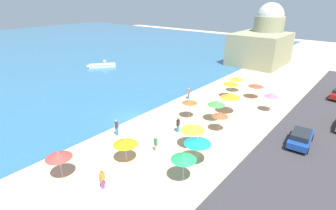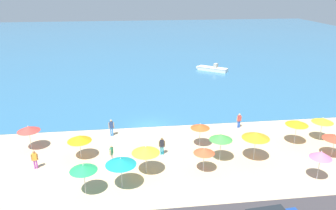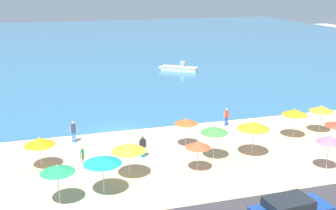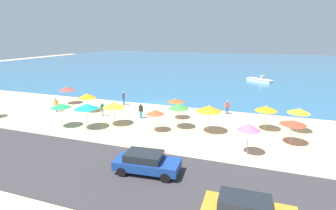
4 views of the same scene
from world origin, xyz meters
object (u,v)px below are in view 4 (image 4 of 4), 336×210
at_px(beach_umbrella_9, 87,96).
at_px(skiff_nearshore, 260,80).
at_px(beach_umbrella_0, 114,105).
at_px(beach_umbrella_12, 176,100).
at_px(beach_umbrella_5, 61,106).
at_px(bather_0, 102,109).
at_px(beach_umbrella_8, 249,127).
at_px(beach_umbrella_4, 67,89).
at_px(parked_car_3, 146,162).
at_px(beach_umbrella_2, 155,112).
at_px(bather_1, 56,104).
at_px(beach_umbrella_11, 293,123).
at_px(bather_2, 141,110).
at_px(beach_umbrella_13, 86,106).
at_px(beach_umbrella_1, 299,111).
at_px(beach_umbrella_10, 179,106).
at_px(beach_umbrella_3, 266,108).
at_px(bather_4, 124,98).
at_px(beach_umbrella_7, 209,108).
at_px(bather_3, 227,107).

relative_size(beach_umbrella_9, skiff_nearshore, 0.44).
height_order(beach_umbrella_0, beach_umbrella_12, beach_umbrella_0).
height_order(beach_umbrella_5, bather_0, beach_umbrella_5).
bearing_deg(beach_umbrella_8, beach_umbrella_5, 178.77).
height_order(beach_umbrella_4, parked_car_3, beach_umbrella_4).
xyz_separation_m(beach_umbrella_2, bather_0, (-7.59, 2.50, -1.03)).
bearing_deg(beach_umbrella_2, bather_1, 170.75).
relative_size(beach_umbrella_11, bather_2, 1.30).
bearing_deg(bather_0, beach_umbrella_13, -77.30).
bearing_deg(beach_umbrella_1, beach_umbrella_2, -161.41).
xyz_separation_m(beach_umbrella_1, beach_umbrella_5, (-22.27, -6.32, 0.11)).
distance_m(beach_umbrella_0, beach_umbrella_1, 18.07).
xyz_separation_m(beach_umbrella_1, parked_car_3, (-10.44, -11.98, -1.32)).
height_order(beach_umbrella_9, beach_umbrella_13, beach_umbrella_13).
bearing_deg(beach_umbrella_9, beach_umbrella_8, -17.34).
relative_size(beach_umbrella_4, bather_2, 1.43).
bearing_deg(beach_umbrella_10, beach_umbrella_1, 13.98).
relative_size(beach_umbrella_2, beach_umbrella_3, 0.89).
relative_size(beach_umbrella_5, bather_2, 1.49).
xyz_separation_m(beach_umbrella_0, bather_0, (-2.86, 2.14, -1.23)).
relative_size(beach_umbrella_1, beach_umbrella_9, 1.05).
bearing_deg(beach_umbrella_8, beach_umbrella_1, 57.79).
bearing_deg(parked_car_3, bather_2, 116.88).
bearing_deg(beach_umbrella_0, skiff_nearshore, 66.61).
relative_size(beach_umbrella_3, bather_4, 1.40).
xyz_separation_m(beach_umbrella_7, beach_umbrella_13, (-11.58, -2.86, -0.11)).
distance_m(beach_umbrella_2, bather_4, 11.12).
bearing_deg(parked_car_3, bather_3, 78.07).
distance_m(bather_0, bather_2, 4.57).
distance_m(beach_umbrella_2, beach_umbrella_8, 9.00).
bearing_deg(beach_umbrella_12, beach_umbrella_2, -98.39).
bearing_deg(beach_umbrella_4, parked_car_3, -37.45).
bearing_deg(beach_umbrella_11, bather_0, 175.67).
xyz_separation_m(beach_umbrella_12, skiff_nearshore, (8.52, 28.03, -1.69)).
bearing_deg(beach_umbrella_12, beach_umbrella_9, -175.30).
height_order(beach_umbrella_4, bather_2, beach_umbrella_4).
bearing_deg(beach_umbrella_12, beach_umbrella_7, -36.34).
height_order(beach_umbrella_11, bather_4, beach_umbrella_11).
height_order(beach_umbrella_2, beach_umbrella_4, beach_umbrella_4).
distance_m(beach_umbrella_1, beach_umbrella_10, 11.40).
distance_m(beach_umbrella_3, beach_umbrella_13, 17.51).
xyz_separation_m(beach_umbrella_7, bather_2, (-7.98, 1.96, -1.45)).
bearing_deg(beach_umbrella_7, beach_umbrella_11, -2.88).
distance_m(beach_umbrella_3, bather_0, 17.67).
distance_m(beach_umbrella_9, beach_umbrella_12, 11.06).
relative_size(beach_umbrella_13, parked_car_3, 0.58).
bearing_deg(beach_umbrella_7, beach_umbrella_8, -44.60).
distance_m(beach_umbrella_9, bather_2, 7.34).
height_order(parked_car_3, skiff_nearshore, parked_car_3).
bearing_deg(beach_umbrella_12, beach_umbrella_10, -67.82).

